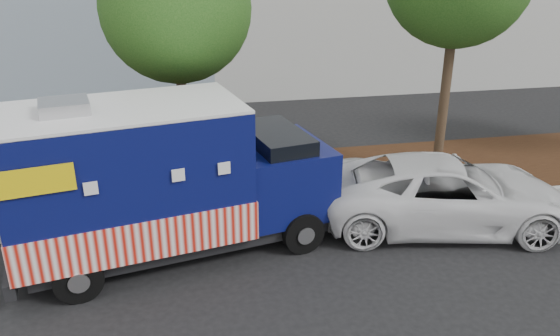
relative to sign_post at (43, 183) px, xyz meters
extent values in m
plane|color=black|center=(2.67, -1.77, -1.20)|extent=(120.00, 120.00, 0.00)
cube|color=#9E9E99|center=(2.67, -0.37, -1.12)|extent=(120.00, 0.18, 0.15)
cube|color=black|center=(2.67, 1.73, -1.12)|extent=(120.00, 4.00, 0.15)
cylinder|color=#38281C|center=(3.22, 1.97, 0.71)|extent=(0.26, 0.26, 3.83)
sphere|color=#194B15|center=(3.22, 1.97, 3.56)|extent=(3.71, 3.71, 3.71)
cylinder|color=#38281C|center=(10.16, 1.17, 1.10)|extent=(0.26, 0.26, 4.60)
cube|color=#473828|center=(0.00, 0.00, 0.00)|extent=(0.06, 0.06, 2.40)
cube|color=black|center=(2.96, -1.43, -0.74)|extent=(6.36, 3.24, 0.30)
cube|color=#0A104C|center=(2.01, -1.63, 0.75)|extent=(4.96, 3.36, 2.60)
cube|color=red|center=(2.01, -1.63, -0.17)|extent=(5.02, 3.44, 0.81)
cube|color=white|center=(2.01, -1.63, 2.08)|extent=(4.96, 3.36, 0.07)
cube|color=#B7B7BA|center=(1.05, -1.83, 2.22)|extent=(1.02, 1.02, 0.24)
cube|color=#0A104C|center=(5.19, -0.97, 0.16)|extent=(2.38, 2.68, 1.52)
cube|color=black|center=(5.14, -0.98, 0.88)|extent=(1.49, 2.29, 0.70)
cube|color=black|center=(6.17, -0.77, -0.35)|extent=(0.52, 2.14, 0.33)
cube|color=black|center=(-0.28, -2.10, -0.71)|extent=(0.68, 2.43, 0.30)
cube|color=#B7B7BA|center=(2.06, -0.30, 0.81)|extent=(1.92, 0.44, 1.19)
cube|color=yellow|center=(0.67, -3.22, 1.35)|extent=(1.28, 0.28, 0.49)
cube|color=yellow|center=(0.15, -0.69, 1.35)|extent=(1.28, 0.28, 0.49)
cylinder|color=black|center=(5.52, -2.03, -0.74)|extent=(0.95, 0.48, 0.91)
cylinder|color=black|center=(5.08, 0.13, -0.74)|extent=(0.95, 0.48, 0.91)
cylinder|color=black|center=(1.06, -2.95, -0.74)|extent=(0.95, 0.48, 0.91)
cylinder|color=black|center=(0.61, -0.79, -0.74)|extent=(0.95, 0.48, 0.91)
imported|color=silver|center=(9.08, -1.46, -0.39)|extent=(6.28, 3.83, 1.63)
camera|label=1|loc=(3.09, -12.03, 4.93)|focal=35.00mm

